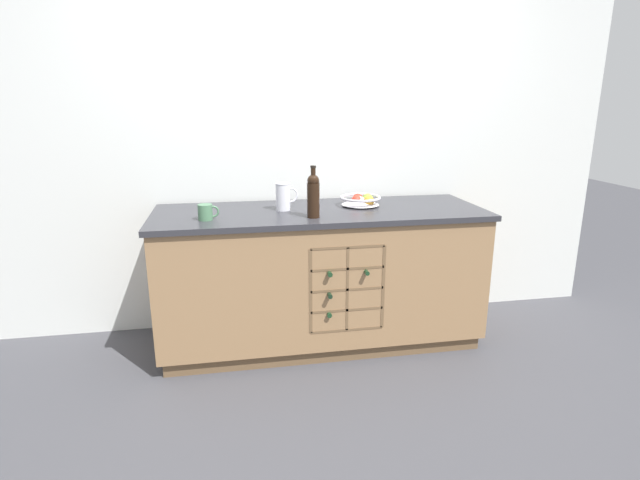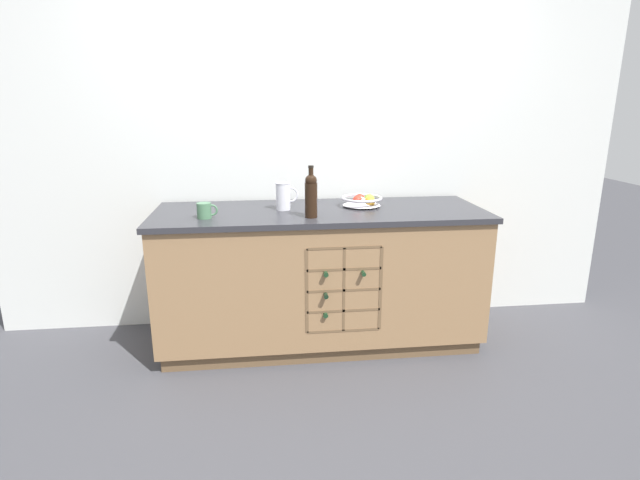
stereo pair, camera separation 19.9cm
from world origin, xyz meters
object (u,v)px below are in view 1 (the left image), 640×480
object	(u,v)px
ceramic_mug	(206,212)
standing_wine_bottle	(313,195)
white_pitcher	(283,196)
fruit_bowl	(361,200)

from	to	relation	value
ceramic_mug	standing_wine_bottle	size ratio (longest dim) A/B	0.40
white_pitcher	standing_wine_bottle	xyz separation A→B (m)	(0.15, -0.24, 0.05)
ceramic_mug	fruit_bowl	bearing A→B (deg)	12.90
fruit_bowl	ceramic_mug	bearing A→B (deg)	-167.10
fruit_bowl	standing_wine_bottle	distance (m)	0.48
standing_wine_bottle	ceramic_mug	bearing A→B (deg)	175.42
fruit_bowl	standing_wine_bottle	xyz separation A→B (m)	(-0.37, -0.28, 0.10)
white_pitcher	fruit_bowl	bearing A→B (deg)	4.58
fruit_bowl	ceramic_mug	size ratio (longest dim) A/B	2.20
white_pitcher	ceramic_mug	size ratio (longest dim) A/B	1.43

